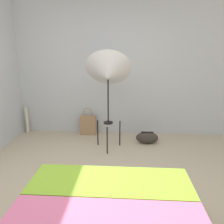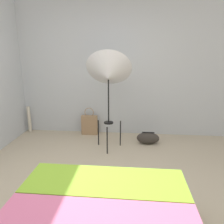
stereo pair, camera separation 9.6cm
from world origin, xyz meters
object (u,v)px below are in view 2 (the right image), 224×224
(paper_roll, at_px, (29,119))
(photo_umbrella, at_px, (108,74))
(duffel_bag, at_px, (148,138))
(tote_bag, at_px, (89,125))

(paper_roll, bearing_deg, photo_umbrella, -20.78)
(photo_umbrella, relative_size, duffel_bag, 4.07)
(tote_bag, relative_size, duffel_bag, 1.36)
(duffel_bag, bearing_deg, photo_umbrella, -160.04)
(paper_roll, bearing_deg, duffel_bag, -9.52)
(tote_bag, bearing_deg, paper_roll, 178.18)
(photo_umbrella, bearing_deg, tote_bag, 126.50)
(photo_umbrella, height_order, tote_bag, photo_umbrella)
(photo_umbrella, bearing_deg, duffel_bag, 19.96)
(tote_bag, distance_m, paper_roll, 1.27)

